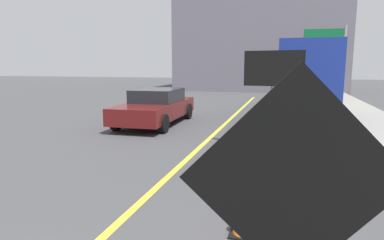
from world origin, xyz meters
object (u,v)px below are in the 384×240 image
object	(u,v)px
roadwork_sign	(295,185)
box_truck	(306,77)
highway_guide_sign	(332,49)
traffic_cone_near_sign	(243,215)
traffic_cone_mid_lane	(252,158)
pickup_car	(156,106)
arrow_board_trailer	(271,132)

from	to	relation	value
roadwork_sign	box_truck	distance (m)	13.73
roadwork_sign	highway_guide_sign	distance (m)	23.13
box_truck	traffic_cone_near_sign	world-z (taller)	box_truck
highway_guide_sign	traffic_cone_mid_lane	size ratio (longest dim) A/B	6.44
box_truck	highway_guide_sign	xyz separation A→B (m)	(2.07, 9.17, 1.65)
pickup_car	traffic_cone_near_sign	bearing A→B (deg)	-60.62
arrow_board_trailer	pickup_car	world-z (taller)	arrow_board_trailer
box_truck	traffic_cone_mid_lane	bearing A→B (deg)	-98.89
box_truck	pickup_car	size ratio (longest dim) A/B	1.61
roadwork_sign	pickup_car	bearing A→B (deg)	117.06
highway_guide_sign	arrow_board_trailer	bearing A→B (deg)	-101.50
highway_guide_sign	traffic_cone_mid_lane	bearing A→B (deg)	-100.82
pickup_car	traffic_cone_mid_lane	distance (m)	6.91
pickup_car	highway_guide_sign	world-z (taller)	highway_guide_sign
traffic_cone_near_sign	traffic_cone_mid_lane	xyz separation A→B (m)	(-0.14, 2.56, 0.09)
arrow_board_trailer	traffic_cone_mid_lane	xyz separation A→B (m)	(-0.27, -2.45, -0.10)
traffic_cone_mid_lane	traffic_cone_near_sign	bearing A→B (deg)	-86.84
box_truck	traffic_cone_mid_lane	distance (m)	9.42
arrow_board_trailer	traffic_cone_mid_lane	size ratio (longest dim) A/B	3.48
arrow_board_trailer	highway_guide_sign	distance (m)	16.51
traffic_cone_near_sign	roadwork_sign	bearing A→B (deg)	-73.39
box_truck	pickup_car	world-z (taller)	box_truck
arrow_board_trailer	box_truck	bearing A→B (deg)	80.19
arrow_board_trailer	traffic_cone_mid_lane	world-z (taller)	arrow_board_trailer
box_truck	traffic_cone_near_sign	distance (m)	11.93
traffic_cone_near_sign	arrow_board_trailer	bearing A→B (deg)	88.50
roadwork_sign	traffic_cone_mid_lane	distance (m)	4.69
roadwork_sign	traffic_cone_mid_lane	xyz separation A→B (m)	(-0.72, 4.51, -1.09)
roadwork_sign	arrow_board_trailer	distance (m)	7.04
traffic_cone_near_sign	box_truck	bearing A→B (deg)	83.70
highway_guide_sign	pickup_car	bearing A→B (deg)	-121.11
pickup_car	traffic_cone_near_sign	distance (m)	9.12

